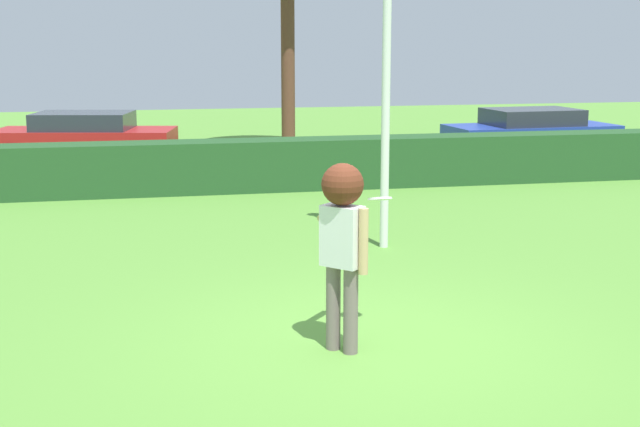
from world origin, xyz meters
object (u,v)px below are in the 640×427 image
person (343,228)px  parked_car_blue (531,131)px  frisbee (380,199)px  parked_car_red (84,136)px  lamppost (387,25)px

person → parked_car_blue: size_ratio=0.42×
frisbee → parked_car_red: 13.68m
parked_car_red → frisbee: bearing=-75.1°
frisbee → person: bearing=-138.7°
parked_car_red → parked_car_blue: (10.88, -1.21, 0.00)m
frisbee → parked_car_blue: frisbee is taller
person → frisbee: person is taller
frisbee → parked_car_blue: (7.36, 11.99, -0.70)m
frisbee → parked_car_blue: size_ratio=0.06×
frisbee → lamppost: (1.11, 3.61, 1.74)m
frisbee → lamppost: bearing=73.0°
person → lamppost: lamppost is taller
lamppost → frisbee: bearing=-107.0°
lamppost → parked_car_red: 10.93m
lamppost → parked_car_blue: (6.25, 8.38, -2.44)m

